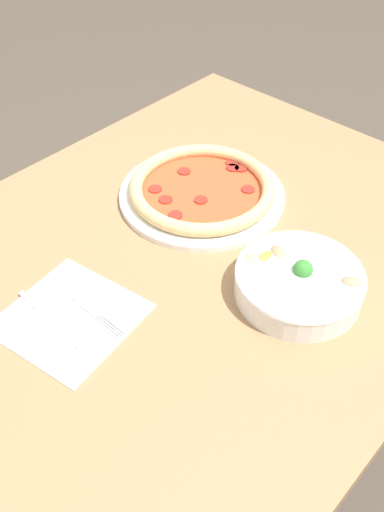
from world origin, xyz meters
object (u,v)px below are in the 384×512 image
object	(u,v)px
bowl	(299,281)
fork	(83,305)
knife	(54,322)
pizza	(202,190)

from	to	relation	value
bowl	fork	bearing A→B (deg)	-42.25
fork	knife	distance (m)	0.05
pizza	fork	world-z (taller)	pizza
fork	pizza	bearing A→B (deg)	100.07
fork	knife	world-z (taller)	same
pizza	fork	distance (m)	0.34
fork	knife	bearing A→B (deg)	-96.01
pizza	bowl	xyz separation A→B (m)	(0.09, 0.28, 0.01)
bowl	fork	distance (m)	0.34
bowl	fork	xyz separation A→B (m)	(0.25, -0.23, -0.02)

